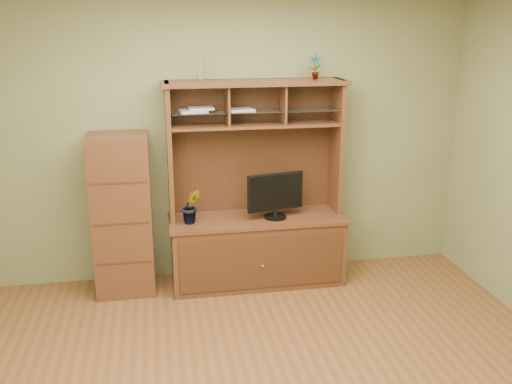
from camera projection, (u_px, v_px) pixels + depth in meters
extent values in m
cube|color=#666D40|center=(233.00, 138.00, 5.38)|extent=(4.50, 0.02, 2.70)
cube|color=#432113|center=(257.00, 251.00, 5.42)|extent=(1.60, 0.55, 0.62)
cube|color=#381C0F|center=(262.00, 262.00, 5.16)|extent=(1.50, 0.01, 0.50)
sphere|color=silver|center=(263.00, 266.00, 5.15)|extent=(0.02, 0.02, 0.02)
cube|color=#432113|center=(257.00, 218.00, 5.33)|extent=(1.64, 0.59, 0.03)
cube|color=#432113|center=(170.00, 152.00, 5.11)|extent=(0.04, 0.35, 1.25)
cube|color=#432113|center=(336.00, 146.00, 5.37)|extent=(0.04, 0.35, 1.25)
cube|color=#381C0F|center=(252.00, 145.00, 5.39)|extent=(1.52, 0.02, 1.25)
cube|color=#432113|center=(255.00, 83.00, 5.06)|extent=(1.66, 0.40, 0.04)
cube|color=#432113|center=(255.00, 125.00, 5.17)|extent=(1.52, 0.32, 0.02)
cube|color=#432113|center=(227.00, 105.00, 5.08)|extent=(0.02, 0.31, 0.35)
cube|color=#432113|center=(283.00, 104.00, 5.16)|extent=(0.02, 0.31, 0.35)
cube|color=silver|center=(255.00, 111.00, 5.13)|extent=(1.50, 0.27, 0.01)
cylinder|color=black|center=(275.00, 217.00, 5.29)|extent=(0.21, 0.21, 0.02)
cylinder|color=black|center=(275.00, 212.00, 5.28)|extent=(0.04, 0.04, 0.07)
cube|color=black|center=(275.00, 192.00, 5.22)|extent=(0.53, 0.15, 0.35)
imported|color=#345E20|center=(191.00, 206.00, 5.12)|extent=(0.19, 0.16, 0.32)
imported|color=#3B6E26|center=(315.00, 67.00, 5.12)|extent=(0.13, 0.10, 0.22)
cylinder|color=silver|center=(200.00, 76.00, 4.96)|extent=(0.05, 0.05, 0.09)
cylinder|color=#A78053|center=(199.00, 62.00, 4.93)|extent=(0.03, 0.03, 0.16)
cube|color=silver|center=(193.00, 111.00, 5.04)|extent=(0.26, 0.22, 0.02)
cube|color=silver|center=(201.00, 108.00, 5.04)|extent=(0.22, 0.17, 0.02)
cube|color=silver|center=(241.00, 110.00, 5.11)|extent=(0.25, 0.20, 0.02)
cube|color=#432113|center=(122.00, 215.00, 5.13)|extent=(0.52, 0.47, 1.46)
cube|color=#381C0F|center=(124.00, 263.00, 5.01)|extent=(0.48, 0.01, 0.02)
cube|color=#381C0F|center=(121.00, 224.00, 4.91)|extent=(0.48, 0.01, 0.01)
cube|color=#381C0F|center=(118.00, 183.00, 4.80)|extent=(0.48, 0.01, 0.02)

